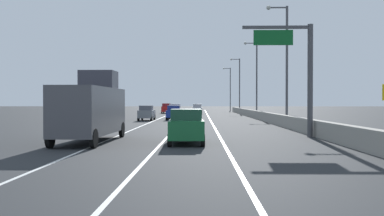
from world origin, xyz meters
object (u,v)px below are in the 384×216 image
(lamp_post_right_second, at_px, (285,58))
(lamp_post_right_fifth, at_px, (229,86))
(car_white_1, at_px, (197,109))
(car_blue_2, at_px, (174,113))
(car_silver_3, at_px, (175,111))
(lamp_post_right_fourth, at_px, (238,82))
(box_truck, at_px, (91,108))
(car_green_4, at_px, (186,126))
(car_gray_0, at_px, (147,113))
(lamp_post_right_third, at_px, (255,74))
(car_red_5, at_px, (167,108))
(overhead_sign_gantry, at_px, (299,66))

(lamp_post_right_second, bearing_deg, lamp_post_right_fifth, 90.11)
(car_white_1, xyz_separation_m, car_blue_2, (-2.88, -25.98, -0.03))
(car_silver_3, bearing_deg, car_white_1, 81.07)
(lamp_post_right_fourth, xyz_separation_m, box_truck, (-14.69, -69.19, -4.69))
(lamp_post_right_fifth, height_order, box_truck, lamp_post_right_fifth)
(car_silver_3, height_order, car_green_4, car_silver_3)
(car_green_4, bearing_deg, box_truck, 169.09)
(car_gray_0, height_order, car_green_4, car_green_4)
(lamp_post_right_second, relative_size, car_green_4, 2.56)
(car_gray_0, bearing_deg, lamp_post_right_fifth, 77.36)
(lamp_post_right_third, height_order, car_gray_0, lamp_post_right_third)
(lamp_post_right_second, bearing_deg, lamp_post_right_fourth, 89.93)
(car_blue_2, relative_size, car_green_4, 0.93)
(lamp_post_right_second, xyz_separation_m, car_silver_3, (-11.87, 20.34, -5.65))
(car_silver_3, xyz_separation_m, car_red_5, (-3.19, 26.06, 0.01))
(car_blue_2, bearing_deg, lamp_post_right_second, -50.67)
(overhead_sign_gantry, relative_size, lamp_post_right_third, 0.64)
(overhead_sign_gantry, height_order, car_blue_2, overhead_sign_gantry)
(car_gray_0, distance_m, box_truck, 29.17)
(car_blue_2, bearing_deg, overhead_sign_gantry, -70.33)
(box_truck, bearing_deg, lamp_post_right_fifth, 81.34)
(car_silver_3, xyz_separation_m, box_truck, (-2.76, -37.64, 0.96))
(lamp_post_right_fifth, relative_size, car_red_5, 2.74)
(overhead_sign_gantry, bearing_deg, car_green_4, -147.43)
(lamp_post_right_second, relative_size, lamp_post_right_fourth, 1.00)
(lamp_post_right_second, distance_m, lamp_post_right_fifth, 77.84)
(lamp_post_right_fifth, height_order, car_red_5, lamp_post_right_fifth)
(overhead_sign_gantry, height_order, car_gray_0, overhead_sign_gantry)
(car_white_1, bearing_deg, lamp_post_right_second, -77.70)
(overhead_sign_gantry, xyz_separation_m, lamp_post_right_fifth, (1.52, 91.53, 1.92))
(lamp_post_right_fifth, distance_m, car_white_1, 39.05)
(car_green_4, xyz_separation_m, car_red_5, (-6.04, 64.78, 0.03))
(lamp_post_right_fourth, relative_size, car_red_5, 2.74)
(box_truck, bearing_deg, car_silver_3, 85.81)
(car_white_1, distance_m, car_blue_2, 26.14)
(car_gray_0, relative_size, car_silver_3, 0.95)
(car_blue_2, relative_size, box_truck, 0.50)
(lamp_post_right_fourth, bearing_deg, car_silver_3, -110.72)
(lamp_post_right_fourth, height_order, box_truck, lamp_post_right_fourth)
(lamp_post_right_third, bearing_deg, box_truck, -109.18)
(car_blue_2, bearing_deg, lamp_post_right_fourth, 72.77)
(car_gray_0, relative_size, car_white_1, 1.02)
(car_red_5, bearing_deg, car_silver_3, -83.02)
(lamp_post_right_fifth, relative_size, box_truck, 1.39)
(overhead_sign_gantry, distance_m, lamp_post_right_fourth, 65.63)
(lamp_post_right_second, bearing_deg, car_green_4, -116.13)
(car_red_5, bearing_deg, overhead_sign_gantry, -77.43)
(lamp_post_right_third, bearing_deg, lamp_post_right_fourth, 90.78)
(overhead_sign_gantry, distance_m, car_white_1, 54.46)
(lamp_post_right_second, relative_size, car_red_5, 2.74)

